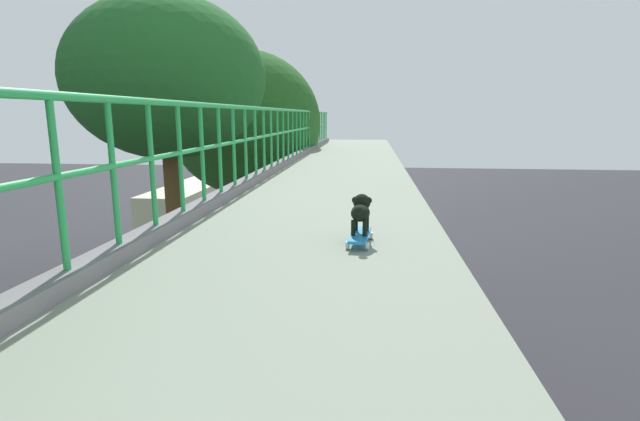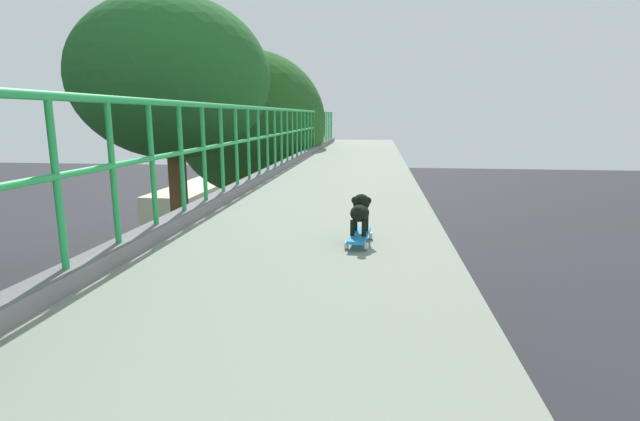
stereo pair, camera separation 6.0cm
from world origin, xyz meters
The scene contains 8 objects.
overpass_deck centered at (0.97, 0.00, 5.47)m, with size 2.53×36.68×0.36m.
green_railing centered at (-0.25, 0.00, 5.91)m, with size 0.20×34.85×1.16m.
car_yellow_cab_fourth centered at (-7.67, 8.17, 0.70)m, with size 1.92×4.44×1.63m.
city_bus centered at (-7.84, 23.02, 1.75)m, with size 2.59×11.06×3.06m.
roadside_tree_mid centered at (-2.69, 7.55, 7.36)m, with size 4.09×4.09×9.11m.
roadside_tree_far centered at (-2.39, 12.63, 6.40)m, with size 4.74×4.74×8.68m.
toy_skateboard centered at (1.48, 1.49, 5.72)m, with size 0.21×0.52×0.09m.
small_dog centered at (1.48, 1.54, 5.92)m, with size 0.18×0.35×0.31m.
Camera 2 is at (1.61, -2.24, 6.68)m, focal length 26.57 mm.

